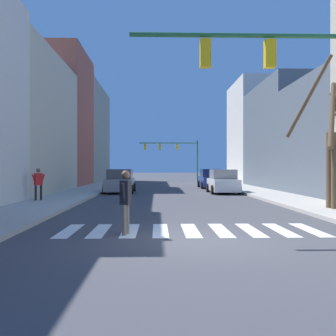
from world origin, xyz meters
TOP-DOWN VIEW (x-y plane):
  - ground_plane at (0.00, 0.00)m, footprint 240.00×240.00m
  - building_row_left at (-10.90, 22.50)m, footprint 6.00×53.28m
  - building_row_right at (10.90, 16.53)m, footprint 6.00×45.79m
  - crosswalk_stripes at (-0.00, 1.63)m, footprint 7.65×2.60m
  - traffic_signal_near at (2.79, 1.68)m, footprint 6.58×0.28m
  - traffic_signal_far at (1.48, 44.86)m, footprint 8.24×0.28m
  - car_driving_toward_lane at (3.76, 18.14)m, footprint 2.07×4.18m
  - car_parked_right_near at (3.80, 25.32)m, footprint 1.98×4.63m
  - car_parked_left_near at (-3.73, 18.99)m, footprint 2.13×4.88m
  - pedestrian_on_left_sidewalk at (-1.88, 0.94)m, footprint 0.31×0.77m
  - pedestrian_waiting_at_curb at (-7.21, 10.64)m, footprint 0.61×0.52m
  - street_tree_right_near at (6.48, 6.59)m, footprint 3.48×1.47m

SIDE VIEW (x-z plane):
  - ground_plane at x=0.00m, z-range 0.00..0.00m
  - crosswalk_stripes at x=0.00m, z-range 0.00..0.01m
  - car_parked_right_near at x=3.80m, z-range -0.06..1.65m
  - car_driving_toward_lane at x=3.76m, z-range -0.06..1.65m
  - car_parked_left_near at x=-3.73m, z-range -0.06..1.67m
  - pedestrian_on_left_sidewalk at x=-1.88m, z-range 0.16..1.96m
  - pedestrian_waiting_at_curb at x=-7.21m, z-range 0.30..1.98m
  - street_tree_right_near at x=6.48m, z-range -0.64..5.92m
  - traffic_signal_far at x=1.48m, z-range 1.43..7.09m
  - traffic_signal_near at x=2.79m, z-range 1.40..7.65m
  - building_row_right at x=10.90m, z-range -0.63..11.18m
  - building_row_left at x=-10.90m, z-range -1.05..11.99m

